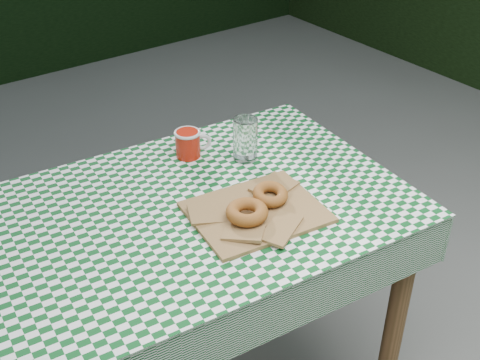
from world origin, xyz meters
name	(u,v)px	position (x,y,z in m)	size (l,w,h in m)	color
table	(198,310)	(0.05, -0.03, 0.38)	(1.13, 0.75, 0.75)	brown
tablecloth	(193,208)	(0.05, -0.03, 0.75)	(1.15, 0.77, 0.01)	#0B4619
paper_bag	(256,211)	(0.17, -0.16, 0.76)	(0.34, 0.27, 0.02)	#996D43
bagel_front	(247,212)	(0.12, -0.17, 0.79)	(0.11, 0.11, 0.03)	brown
bagel_back	(270,194)	(0.22, -0.14, 0.79)	(0.09, 0.09, 0.03)	brown
coffee_mug	(188,144)	(0.18, 0.20, 0.80)	(0.15, 0.15, 0.08)	#AC1B0B
drinking_glass	(245,139)	(0.31, 0.09, 0.82)	(0.07, 0.07, 0.13)	white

